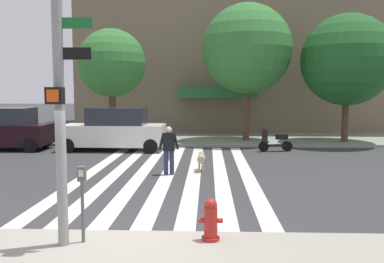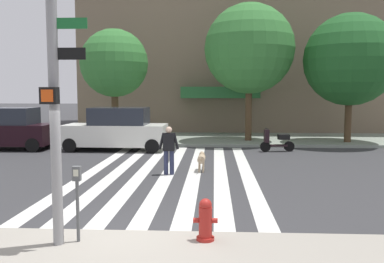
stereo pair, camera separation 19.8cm
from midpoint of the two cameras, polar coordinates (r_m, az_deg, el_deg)
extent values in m
plane|color=#353538|center=(14.70, -3.70, -5.54)|extent=(160.00, 160.00, 0.00)
cube|color=gray|center=(24.13, -1.03, -1.00)|extent=(80.00, 6.00, 0.15)
cube|color=silver|center=(15.18, -13.01, -5.30)|extent=(0.45, 12.58, 0.01)
cube|color=silver|center=(14.96, -9.68, -5.40)|extent=(0.45, 12.58, 0.01)
cube|color=silver|center=(14.79, -6.26, -5.48)|extent=(0.45, 12.58, 0.01)
cube|color=silver|center=(14.67, -2.78, -5.54)|extent=(0.45, 12.58, 0.01)
cube|color=silver|center=(14.61, 0.75, -5.58)|extent=(0.45, 12.58, 0.01)
cube|color=silver|center=(14.60, 4.30, -5.60)|extent=(0.45, 12.58, 0.01)
cube|color=silver|center=(14.65, 7.84, -5.60)|extent=(0.45, 12.58, 0.01)
cube|color=#276734|center=(26.32, 4.09, 5.37)|extent=(4.88, 1.60, 0.70)
cylinder|color=gray|center=(7.43, -17.72, 7.04)|extent=(0.18, 0.18, 5.80)
cube|color=black|center=(7.24, -18.21, 4.69)|extent=(0.28, 0.18, 0.28)
cube|color=#E54C14|center=(7.15, -18.50, 4.68)|extent=(0.20, 0.01, 0.20)
cube|color=#19662D|center=(7.41, -15.70, 14.09)|extent=(0.60, 0.03, 0.18)
cube|color=black|center=(7.36, -15.74, 10.23)|extent=(0.56, 0.03, 0.20)
cylinder|color=#AB221D|center=(7.74, 2.60, -14.44)|extent=(0.32, 0.32, 0.06)
cylinder|color=#AB221D|center=(7.64, 2.61, -12.28)|extent=(0.24, 0.24, 0.55)
sphere|color=#AB221D|center=(7.55, 2.62, -10.01)|extent=(0.23, 0.23, 0.23)
cylinder|color=#AB221D|center=(7.63, 1.31, -12.08)|extent=(0.10, 0.09, 0.09)
cylinder|color=#AB221D|center=(7.63, 3.92, -12.09)|extent=(0.10, 0.09, 0.09)
cylinder|color=#515456|center=(7.75, -14.67, -10.53)|extent=(0.06, 0.06, 1.10)
cube|color=#515456|center=(7.59, -14.80, -5.59)|extent=(0.14, 0.10, 0.26)
cube|color=beige|center=(7.54, -14.92, -5.52)|extent=(0.09, 0.01, 0.12)
cube|color=black|center=(22.20, -24.37, -0.34)|extent=(4.79, 2.03, 0.98)
cube|color=#232833|center=(22.05, -24.02, 1.96)|extent=(2.84, 1.76, 0.80)
cylinder|color=black|center=(20.64, -20.71, -1.76)|extent=(0.66, 0.23, 0.66)
cylinder|color=black|center=(22.29, -18.92, -1.18)|extent=(0.66, 0.23, 0.66)
cube|color=silver|center=(20.24, -10.15, -0.44)|extent=(4.87, 2.06, 0.99)
cube|color=#232833|center=(20.12, -9.66, 2.10)|extent=(2.71, 1.77, 0.81)
cylinder|color=black|center=(20.03, -16.12, -1.83)|extent=(0.67, 0.24, 0.66)
cylinder|color=black|center=(21.69, -14.47, -1.24)|extent=(0.67, 0.24, 0.66)
cylinder|color=black|center=(19.02, -5.17, -2.01)|extent=(0.67, 0.24, 0.66)
cylinder|color=black|center=(20.76, -4.34, -1.37)|extent=(0.67, 0.24, 0.66)
cylinder|color=black|center=(19.74, 10.30, -2.07)|extent=(0.49, 0.18, 0.48)
cylinder|color=black|center=(20.10, 13.45, -2.00)|extent=(0.50, 0.22, 0.48)
cube|color=black|center=(19.92, 12.03, -1.89)|extent=(0.84, 0.45, 0.08)
cube|color=black|center=(19.95, 12.74, -0.73)|extent=(0.56, 0.38, 0.24)
cube|color=black|center=(19.70, 10.47, -0.62)|extent=(0.24, 0.31, 0.60)
cylinder|color=black|center=(19.66, 10.49, 0.39)|extent=(0.12, 0.50, 0.04)
cylinder|color=#4C3823|center=(23.20, -10.26, 2.78)|extent=(0.38, 0.38, 3.18)
sphere|color=#337533|center=(23.22, -10.37, 9.21)|extent=(3.69, 3.69, 3.69)
cylinder|color=#4C3823|center=(22.82, 8.01, 3.31)|extent=(0.36, 0.36, 3.62)
sphere|color=#337533|center=(22.92, 8.12, 11.17)|extent=(4.83, 4.83, 4.83)
cylinder|color=#4C3823|center=(23.37, 20.85, 2.29)|extent=(0.35, 0.35, 2.99)
sphere|color=#1E5623|center=(23.40, 21.09, 9.17)|extent=(4.78, 4.78, 4.78)
cylinder|color=#282D4C|center=(14.16, -3.18, -4.28)|extent=(0.15, 0.15, 0.82)
cylinder|color=#282D4C|center=(14.13, -2.38, -4.29)|extent=(0.15, 0.15, 0.82)
cube|color=black|center=(14.04, -2.80, -1.43)|extent=(0.38, 0.25, 0.60)
cylinder|color=black|center=(14.07, -3.77, -1.30)|extent=(0.22, 0.09, 0.57)
cylinder|color=black|center=(14.01, -1.82, -1.32)|extent=(0.22, 0.09, 0.57)
sphere|color=beige|center=(14.00, -2.80, 0.24)|extent=(0.22, 0.22, 0.22)
cylinder|color=tan|center=(14.71, 1.69, -3.75)|extent=(0.27, 0.64, 0.26)
sphere|color=tan|center=(15.08, 1.75, -3.13)|extent=(0.20, 0.20, 0.20)
cylinder|color=tan|center=(14.29, 1.62, -3.82)|extent=(0.04, 0.24, 0.16)
cylinder|color=tan|center=(14.98, 1.45, -4.70)|extent=(0.06, 0.06, 0.32)
cylinder|color=tan|center=(14.97, 1.99, -4.71)|extent=(0.06, 0.06, 0.32)
cylinder|color=tan|center=(14.54, 1.37, -5.01)|extent=(0.06, 0.06, 0.32)
cylinder|color=tan|center=(14.53, 1.93, -5.02)|extent=(0.06, 0.06, 0.32)
camera|label=1|loc=(0.10, -89.60, 0.04)|focal=38.91mm
camera|label=2|loc=(0.10, 90.40, -0.04)|focal=38.91mm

